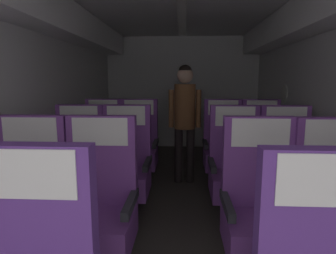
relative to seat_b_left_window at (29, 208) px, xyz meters
name	(u,v)px	position (x,y,z in m)	size (l,w,h in m)	color
ground	(179,216)	(1.07, 0.92, -0.49)	(3.35, 6.75, 0.02)	#3D3833
fuselage_shell	(181,53)	(1.07, 1.17, 1.18)	(3.23, 6.40, 2.32)	silver
seat_b_left_window	(29,208)	(0.00, 0.00, 0.00)	(0.53, 0.50, 1.13)	#38383D
seat_b_left_aisle	(99,209)	(0.51, 0.01, 0.00)	(0.53, 0.50, 1.13)	#38383D
seat_b_right_aisle	(335,216)	(2.13, 0.00, 0.00)	(0.53, 0.50, 1.13)	#38383D
seat_b_right_window	(260,212)	(1.64, 0.02, 0.00)	(0.53, 0.50, 1.13)	#38383D
seat_c_left_window	(78,168)	(0.01, 0.94, 0.00)	(0.53, 0.50, 1.13)	#38383D
seat_c_left_aisle	(125,169)	(0.51, 0.97, 0.00)	(0.53, 0.50, 1.13)	#38383D
seat_c_right_aisle	(286,171)	(2.14, 0.96, 0.00)	(0.53, 0.50, 1.13)	#38383D
seat_c_right_window	(235,170)	(1.63, 0.96, 0.00)	(0.53, 0.50, 1.13)	#38383D
seat_d_left_window	(103,147)	(0.00, 1.91, 0.00)	(0.53, 0.50, 1.13)	#38383D
seat_d_left_aisle	(138,148)	(0.50, 1.91, 0.00)	(0.53, 0.50, 1.13)	#38383D
seat_d_right_aisle	(262,149)	(2.15, 1.91, 0.00)	(0.53, 0.50, 1.13)	#38383D
seat_d_right_window	(223,149)	(1.63, 1.91, 0.00)	(0.53, 0.50, 1.13)	#38383D
flight_attendant	(185,112)	(1.12, 1.92, 0.50)	(0.43, 0.28, 1.58)	black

